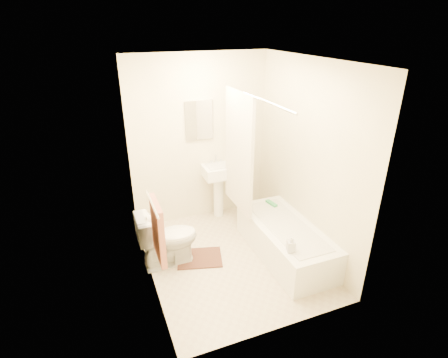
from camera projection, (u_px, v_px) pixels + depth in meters
name	position (u px, v px, depth m)	size (l,w,h in m)	color
floor	(231.00, 258.00, 4.44)	(2.40, 2.40, 0.00)	beige
ceiling	(233.00, 60.00, 3.45)	(2.40, 2.40, 0.00)	white
wall_back	(200.00, 141.00, 4.96)	(2.00, 0.02, 2.40)	beige
wall_left	(143.00, 185.00, 3.61)	(0.02, 2.40, 2.40)	beige
wall_right	(307.00, 160.00, 4.28)	(0.02, 2.40, 2.40)	beige
mirror	(199.00, 120.00, 4.82)	(0.40, 0.03, 0.55)	white
curtain_rod	(255.00, 97.00, 3.80)	(0.03, 0.03, 1.70)	silver
shower_curtain	(239.00, 152.00, 4.46)	(0.04, 0.80, 1.55)	silver
towel_bar	(152.00, 204.00, 3.45)	(0.02, 0.02, 0.60)	silver
towel	(158.00, 231.00, 3.60)	(0.06, 0.45, 0.66)	#CC7266
toilet_paper	(152.00, 220.00, 3.94)	(0.12, 0.12, 0.11)	white
toilet	(168.00, 238.00, 4.21)	(0.41, 0.72, 0.71)	white
sink	(219.00, 189.00, 5.23)	(0.47, 0.37, 0.91)	white
bathtub	(285.00, 240.00, 4.43)	(0.67, 1.52, 0.43)	white
bath_mat	(200.00, 258.00, 4.43)	(0.55, 0.42, 0.02)	#4E2C1E
soap_bottle	(291.00, 244.00, 3.82)	(0.09, 0.09, 0.19)	white
scrub_brush	(271.00, 204.00, 4.83)	(0.06, 0.20, 0.04)	#37A357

